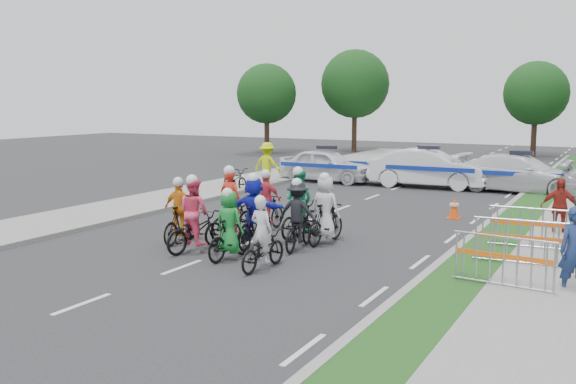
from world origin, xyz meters
The scene contains 30 objects.
ground centered at (0.00, 0.00, 0.00)m, with size 90.00×90.00×0.00m, color #28282B.
curb_right centered at (5.10, 5.00, 0.06)m, with size 0.20×60.00×0.12m, color gray.
grass_strip centered at (5.80, 5.00, 0.06)m, with size 1.20×60.00×0.11m, color #214516.
sidewalk_right centered at (7.60, 5.00, 0.07)m, with size 2.40×60.00×0.13m, color gray.
sidewalk_left centered at (-6.50, 5.00, 0.07)m, with size 3.00×60.00×0.13m, color gray.
rider_0 centered at (1.68, 0.72, 0.56)m, with size 0.66×1.68×1.68m.
rider_1 centered at (0.55, 1.13, 0.68)m, with size 0.76×1.67×1.72m.
rider_2 centered at (-0.68, 1.43, 0.72)m, with size 0.98×1.99×1.94m.
rider_3 centered at (-1.56, 2.00, 0.68)m, with size 0.92×1.72×1.77m.
rider_4 centered at (1.47, 2.86, 0.71)m, with size 1.07×1.85×1.82m.
rider_5 centered at (0.41, 2.50, 0.81)m, with size 1.56×1.86×1.93m.
rider_6 centered at (-0.74, 3.17, 0.66)m, with size 0.72×1.98×2.00m.
rider_7 centered at (1.82, 3.74, 0.73)m, with size 0.83×1.83×1.89m.
rider_8 centered at (0.80, 4.22, 0.72)m, with size 0.85×1.95×1.95m.
rider_9 centered at (-0.35, 4.45, 0.69)m, with size 0.92×1.72×1.79m.
police_car_0 centered at (-3.59, 15.53, 0.76)m, with size 1.79×4.45×1.52m, color white.
police_car_1 centered at (1.10, 15.82, 0.83)m, with size 1.75×5.03×1.66m, color white.
police_car_2 centered at (4.84, 16.16, 0.77)m, with size 2.15×5.30×1.54m, color white.
spectator_0 centered at (7.95, 1.94, 0.86)m, with size 0.63×0.41×1.72m, color navy.
spectator_2 centered at (7.12, 7.51, 0.82)m, with size 0.96×0.40×1.64m, color maroon.
marshal_hiviz centered at (-5.29, 12.99, 0.96)m, with size 1.24×0.71×1.92m, color #CBE00B.
barrier_0 centered at (6.70, 1.49, 0.56)m, with size 2.00×0.50×1.12m, color #A5A8AD, non-canonical shape.
barrier_1 centered at (6.70, 3.48, 0.56)m, with size 2.00×0.50×1.12m, color #A5A8AD, non-canonical shape.
barrier_2 centered at (6.70, 5.26, 0.56)m, with size 2.00×0.50×1.12m, color #A5A8AD, non-canonical shape.
cone_0 centered at (3.91, 8.97, 0.34)m, with size 0.40×0.40×0.70m.
cone_1 centered at (6.79, 12.62, 0.34)m, with size 0.40×0.40×0.70m.
parked_bike centered at (-5.76, 11.13, 0.48)m, with size 0.64×1.82×0.96m, color black.
tree_0 centered at (-14.00, 28.00, 4.19)m, with size 4.20×4.20×6.30m.
tree_3 centered at (-9.00, 32.00, 4.89)m, with size 4.90×4.90×7.35m.
tree_4 centered at (3.00, 34.00, 4.19)m, with size 4.20×4.20×6.30m.
Camera 1 is at (8.76, -11.26, 3.74)m, focal length 40.00 mm.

